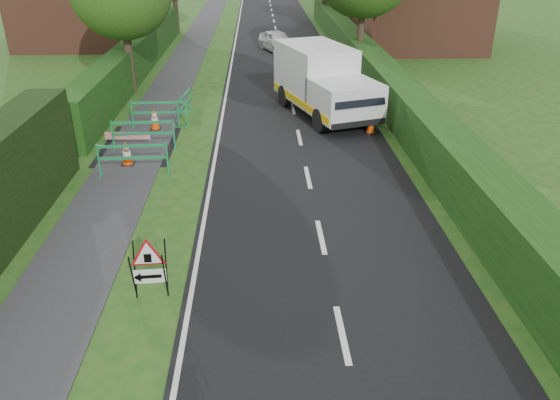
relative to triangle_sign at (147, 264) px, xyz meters
name	(u,v)px	position (x,y,z in m)	size (l,w,h in m)	color
ground	(198,380)	(1.14, -2.28, -0.79)	(120.00, 120.00, 0.00)	#1C4D16
road_surface	(276,30)	(3.64, 32.72, -0.78)	(6.00, 90.00, 0.02)	black
footpath	(201,31)	(-1.86, 32.72, -0.78)	(2.00, 90.00, 0.02)	#2D2D30
hedge_west_far	(141,72)	(-3.86, 19.72, -0.79)	(1.00, 24.00, 1.80)	#14380F
hedge_east	(384,101)	(7.64, 13.72, -0.79)	(1.20, 50.00, 1.50)	#14380F
triangle_sign	(147,264)	(0.00, 0.00, 0.00)	(0.82, 0.82, 1.13)	black
works_van	(323,80)	(4.74, 11.97, 0.57)	(3.83, 6.00, 2.57)	silver
traffic_cone_0	(371,123)	(6.24, 9.62, -0.39)	(0.38, 0.38, 0.79)	black
traffic_cone_1	(377,113)	(6.67, 10.75, -0.39)	(0.38, 0.38, 0.79)	black
traffic_cone_2	(347,93)	(6.00, 13.65, -0.39)	(0.38, 0.38, 0.79)	black
traffic_cone_3	(127,153)	(-1.88, 6.98, -0.39)	(0.38, 0.38, 0.79)	black
traffic_cone_4	(155,119)	(-1.57, 10.35, -0.39)	(0.38, 0.38, 0.79)	black
ped_barrier_0	(133,155)	(-1.51, 6.16, -0.16)	(2.07, 0.40, 1.00)	#167C40
ped_barrier_1	(143,131)	(-1.60, 8.36, -0.16)	(2.07, 0.41, 1.00)	#167C40
ped_barrier_2	(159,110)	(-1.44, 10.67, -0.16)	(2.06, 0.37, 1.00)	#167C40
ped_barrier_3	(184,104)	(-0.61, 11.49, -0.16)	(0.58, 2.09, 1.00)	#167C40
redwhite_plank	(129,148)	(-2.15, 8.42, -0.79)	(1.50, 0.04, 0.25)	red
hatchback_car	(277,41)	(3.46, 24.81, -0.18)	(1.42, 3.53, 1.20)	silver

